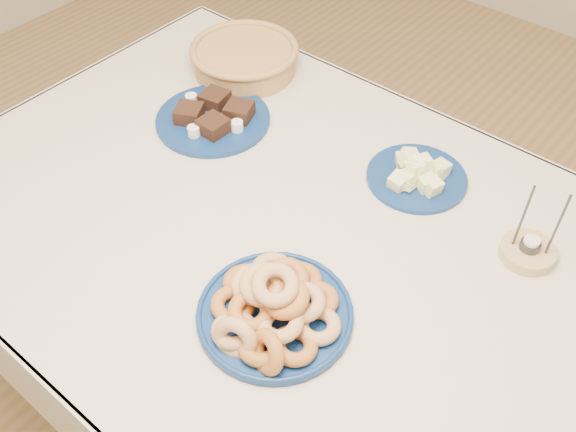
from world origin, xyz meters
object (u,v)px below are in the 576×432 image
Objects in this scene: brownie_plate at (213,117)px; candle_holder at (528,251)px; dining_table at (302,268)px; donut_platter at (273,309)px; melon_plate at (417,175)px; wicker_basket at (245,58)px.

brownie_plate is 0.80m from candle_holder.
donut_platter is at bearing -65.94° from dining_table.
melon_plate is 0.75× the size of wicker_basket.
wicker_basket is at bearing 171.99° from melon_plate.
donut_platter is at bearing -90.56° from melon_plate.
brownie_plate is at bearing -165.05° from melon_plate.
melon_plate is 0.60m from wicker_basket.
wicker_basket is (-0.09, 0.22, 0.03)m from brownie_plate.
dining_table is 7.02× the size of melon_plate.
brownie_plate is 1.03× the size of wicker_basket.
brownie_plate is at bearing -67.14° from wicker_basket.
dining_table is at bearing 114.06° from donut_platter.
melon_plate is at bearing 170.93° from candle_holder.
melon_plate reaches higher than brownie_plate.
donut_platter is 0.99× the size of wicker_basket.
candle_holder is (0.89, -0.13, -0.02)m from wicker_basket.
wicker_basket reaches higher than brownie_plate.
candle_holder reaches higher than brownie_plate.
melon_plate is at bearing 14.95° from brownie_plate.
dining_table is at bearing -36.61° from wicker_basket.
dining_table is at bearing -107.88° from melon_plate.
wicker_basket is 0.90m from candle_holder.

